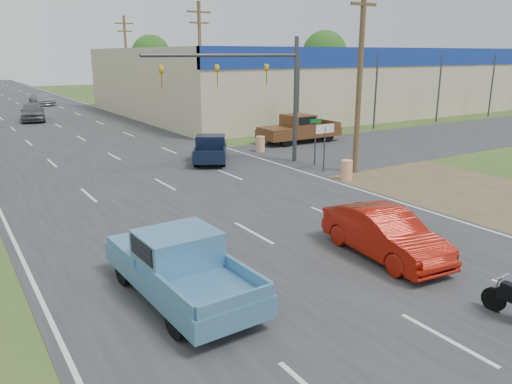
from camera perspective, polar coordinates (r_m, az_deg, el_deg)
ground at (r=12.19m, az=20.96°, el=-15.51°), size 200.00×200.00×0.00m
main_road at (r=47.14m, az=-21.67°, el=7.05°), size 15.00×180.00×0.02m
cross_road at (r=26.18m, az=-12.05°, el=1.78°), size 120.00×10.00×0.02m
dirt_verge at (r=26.08m, az=18.12°, el=1.29°), size 8.00×18.00×0.01m
big_box_store at (r=61.40m, az=9.37°, el=12.75°), size 50.00×28.10×6.60m
utility_pole_1 at (r=26.30m, az=11.81°, el=13.56°), size 2.00×0.28×10.00m
utility_pole_2 at (r=41.19m, az=-6.38°, el=14.38°), size 2.00×0.28×10.00m
utility_pole_3 at (r=57.88m, az=-14.56°, el=14.30°), size 2.00×0.28×10.00m
tree_3 at (r=99.14m, az=7.83°, el=15.46°), size 8.40×8.40×10.40m
tree_5 at (r=108.11m, az=-11.89°, el=15.11°), size 7.98×7.98×9.88m
barrel_0 at (r=25.16m, az=10.33°, el=2.47°), size 0.56×0.56×1.00m
barrel_1 at (r=31.99m, az=0.50°, el=5.49°), size 0.56×0.56×1.00m
lane_sign at (r=26.49m, az=7.86°, el=6.32°), size 1.20×0.08×2.52m
street_name_sign at (r=28.05m, az=6.80°, el=6.26°), size 0.80×0.08×2.61m
signal_mast at (r=27.19m, az=-0.03°, el=12.85°), size 9.12×0.40×7.00m
red_convertible at (r=15.80m, az=14.51°, el=-4.69°), size 2.02×4.68×1.50m
blue_pickup at (r=12.99m, az=-8.89°, el=-8.13°), size 2.28×5.48×1.79m
navy_pickup at (r=29.21m, az=-5.20°, el=5.01°), size 3.85×4.88×1.53m
brown_pickup at (r=35.45m, az=4.77°, el=7.24°), size 5.96×2.33×1.97m
distant_car_grey at (r=51.29m, az=-24.16°, el=8.36°), size 2.80×5.32×1.72m
distant_car_silver at (r=67.22m, az=-23.29°, el=9.75°), size 2.56×5.37×1.51m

